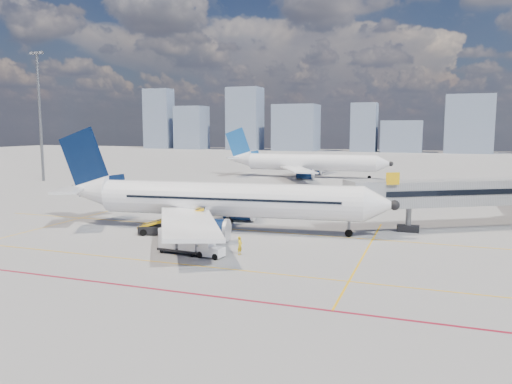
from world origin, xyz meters
TOP-DOWN VIEW (x-y plane):
  - ground at (0.00, 0.00)m, footprint 420.00×420.00m
  - apron_markings at (-0.58, -3.91)m, footprint 90.00×35.12m
  - jet_bridge at (23.51, 16.91)m, footprint 23.55×15.78m
  - floodlight_mast_nw at (-55.00, 40.00)m, footprint 3.20×0.61m
  - distant_skyline at (-9.98, 190.00)m, footprint 246.46×15.54m
  - main_aircraft at (-2.01, 6.83)m, footprint 36.26×31.54m
  - second_aircraft at (-7.14, 64.73)m, footprint 36.50×31.78m
  - baggage_tug at (2.13, -3.33)m, footprint 2.27×1.59m
  - cargo_dolly at (-0.76, -2.81)m, footprint 4.02×2.02m
  - belt_loader at (-6.00, 3.36)m, footprint 6.79×3.63m
  - ramp_worker at (4.14, -1.69)m, footprint 0.44×0.61m

SIDE VIEW (x-z plane):
  - ground at x=0.00m, z-range 0.00..0.00m
  - apron_markings at x=-0.58m, z-range 0.00..0.01m
  - baggage_tug at x=2.13m, z-range -0.03..1.43m
  - belt_loader at x=-6.00m, z-range -0.66..2.09m
  - ramp_worker at x=4.14m, z-range 0.00..1.57m
  - cargo_dolly at x=-0.76m, z-range 0.10..2.24m
  - main_aircraft at x=-2.01m, z-range -2.15..8.60m
  - second_aircraft at x=-7.14m, z-range -2.16..8.61m
  - jet_bridge at x=23.51m, z-range 0.59..6.89m
  - distant_skyline at x=-9.98m, z-range -3.57..27.32m
  - floodlight_mast_nw at x=-55.00m, z-range 0.86..26.31m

